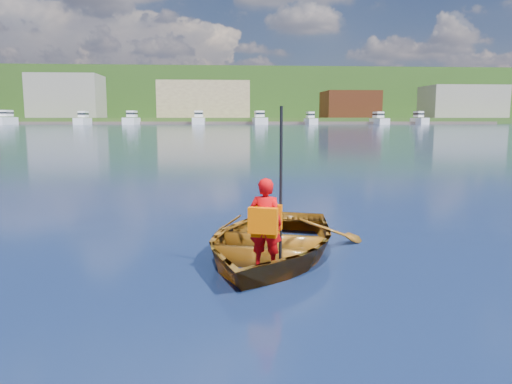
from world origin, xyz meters
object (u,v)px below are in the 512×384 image
(child_paddler, at_px, (266,223))
(marina_yachts, at_px, (177,120))
(rowboat, at_px, (270,241))
(dock, at_px, (236,123))

(child_paddler, relative_size, marina_yachts, 0.01)
(rowboat, relative_size, dock, 0.03)
(rowboat, xyz_separation_m, dock, (4.63, 147.93, 0.19))
(rowboat, xyz_separation_m, marina_yachts, (-12.98, 143.22, 1.25))
(marina_yachts, bearing_deg, rowboat, -84.82)
(marina_yachts, bearing_deg, child_paddler, -84.91)
(marina_yachts, bearing_deg, dock, 14.99)
(child_paddler, bearing_deg, marina_yachts, 95.09)
(rowboat, height_order, child_paddler, child_paddler)
(child_paddler, bearing_deg, dock, 88.16)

